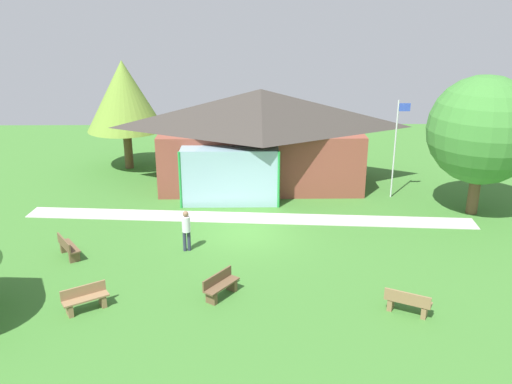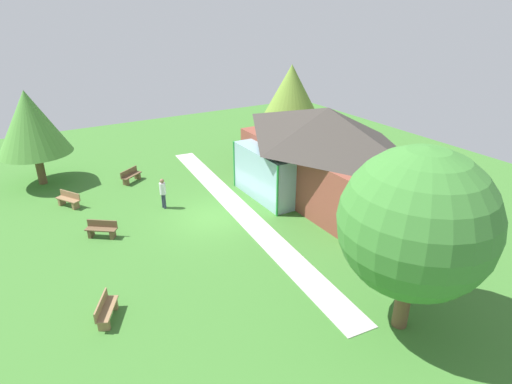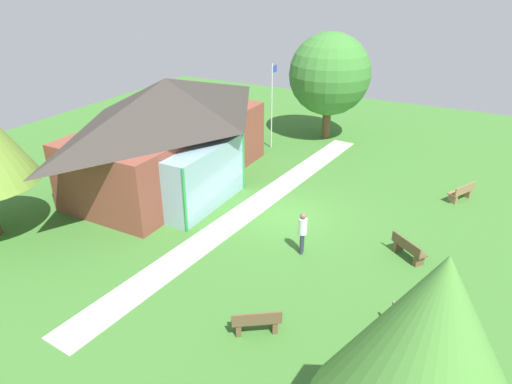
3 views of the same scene
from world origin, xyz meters
The scene contains 12 objects.
ground_plane centered at (0.00, 0.00, 0.00)m, with size 44.00×44.00×0.00m, color #3D752D.
pavilion centered at (0.64, 6.80, 2.74)m, with size 11.67×6.86×5.26m.
footpath centered at (0.00, 1.82, 0.01)m, with size 21.06×1.30×0.03m, color #BCB7B2.
flagpole centered at (7.50, 4.63, 2.81)m, with size 0.64×0.08×5.06m.
bench_front_right centered at (5.24, -6.53, 0.40)m, with size 1.53×1.08×0.84m.
bench_front_left centered at (-5.39, -6.16, 0.40)m, with size 1.51×1.17×0.84m.
bench_mid_left centered at (-7.18, -2.18, 0.40)m, with size 1.22×1.48×0.84m.
bench_front_center centered at (-0.94, -5.33, 0.40)m, with size 1.25×1.47×0.84m.
visitor_strolling_lawn centered at (-2.49, -1.65, 1.02)m, with size 0.34×0.34×1.74m.
tree_east_hedge centered at (10.81, 2.34, 4.07)m, with size 5.03×5.03×6.60m.
tree_lawn_corner centered at (-9.78, -7.05, 3.91)m, with size 4.26×4.26×5.85m.
tree_behind_pavilion_left centered at (-7.22, 10.06, 4.39)m, with size 4.52×4.52×6.45m.
Camera 2 is at (18.53, -8.13, 10.51)m, focal length 30.01 mm.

